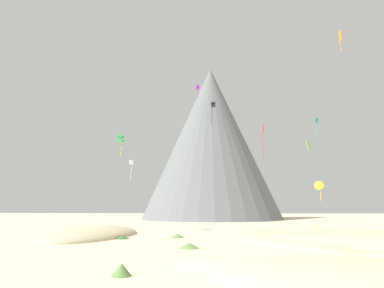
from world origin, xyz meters
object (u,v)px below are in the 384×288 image
object	(u,v)px
bush_far_right	(360,244)
kite_lime_low	(308,145)
kite_teal_mid	(317,123)
kite_green_mid	(120,139)
bush_far_left	(177,236)
kite_orange_high	(340,37)
bush_near_right	(121,270)
rock_massif	(209,144)
kite_black_mid	(213,105)
bush_mid_center	(122,237)
bush_near_left	(189,245)
kite_violet_high	(197,88)
kite_red_mid	(263,133)
kite_yellow_low	(319,185)
kite_white_low	(131,165)

from	to	relation	value
bush_far_right	kite_lime_low	bearing A→B (deg)	103.79
kite_teal_mid	kite_green_mid	xyz separation A→B (m)	(-38.78, -11.12, -5.15)
bush_far_left	kite_orange_high	distance (m)	37.58
bush_near_right	rock_massif	world-z (taller)	rock_massif
rock_massif	kite_black_mid	world-z (taller)	rock_massif
bush_mid_center	kite_teal_mid	distance (m)	46.55
bush_far_left	kite_orange_high	bearing A→B (deg)	-7.28
bush_far_left	kite_lime_low	xyz separation A→B (m)	(18.72, -2.51, 12.62)
bush_near_left	kite_teal_mid	size ratio (longest dim) A/B	0.56
bush_near_right	kite_violet_high	world-z (taller)	kite_violet_high
kite_black_mid	kite_teal_mid	bearing A→B (deg)	-149.07
bush_mid_center	kite_orange_high	bearing A→B (deg)	-1.62
bush_near_left	kite_red_mid	bearing A→B (deg)	37.17
kite_black_mid	bush_mid_center	bearing A→B (deg)	58.04
bush_mid_center	bush_far_left	distance (m)	7.76
bush_mid_center	kite_green_mid	size ratio (longest dim) A/B	0.52
kite_violet_high	kite_red_mid	world-z (taller)	kite_violet_high
bush_far_left	kite_green_mid	distance (m)	22.05
bush_near_left	rock_massif	size ratio (longest dim) A/B	0.04
bush_far_left	kite_black_mid	distance (m)	26.77
bush_far_right	kite_lime_low	xyz separation A→B (m)	(-2.19, 8.91, 12.40)
kite_green_mid	kite_orange_high	bearing A→B (deg)	76.51
kite_teal_mid	kite_green_mid	bearing A→B (deg)	18.79
bush_near_left	kite_green_mid	world-z (taller)	kite_green_mid
kite_black_mid	bush_near_left	bearing A→B (deg)	93.62
bush_far_left	kite_orange_high	xyz separation A→B (m)	(24.11, -3.08, 28.66)
bush_far_right	kite_red_mid	distance (m)	17.48
kite_yellow_low	bush_far_left	bearing A→B (deg)	-151.65
bush_mid_center	rock_massif	distance (m)	79.82
bush_near_right	bush_far_right	bearing A→B (deg)	36.03
bush_far_right	kite_black_mid	size ratio (longest dim) A/B	0.25
kite_yellow_low	kite_lime_low	xyz separation A→B (m)	(-2.26, -3.98, 5.38)
bush_far_left	kite_orange_high	size ratio (longest dim) A/B	0.73
bush_far_right	kite_lime_low	distance (m)	15.43
rock_massif	kite_red_mid	xyz separation A→B (m)	(8.25, -77.18, -12.97)
bush_far_left	kite_lime_low	size ratio (longest dim) A/B	1.65
bush_far_left	kite_lime_low	distance (m)	22.71
kite_white_low	kite_teal_mid	world-z (taller)	kite_teal_mid
kite_orange_high	kite_lime_low	xyz separation A→B (m)	(-5.39, 0.57, -16.05)
bush_near_left	bush_far_right	size ratio (longest dim) A/B	2.22
kite_teal_mid	kite_red_mid	bearing A→B (deg)	62.06
kite_white_low	kite_black_mid	xyz separation A→B (m)	(17.22, -6.65, 10.66)
bush_near_right	kite_white_low	distance (m)	48.77
kite_green_mid	bush_near_right	bearing A→B (deg)	22.21
kite_lime_low	kite_yellow_low	bearing A→B (deg)	-124.76
bush_near_left	kite_white_low	world-z (taller)	kite_white_low
kite_teal_mid	bush_near_left	bearing A→B (deg)	55.78
rock_massif	kite_yellow_low	xyz separation A→B (m)	(17.16, -70.63, -19.64)
bush_far_right	kite_black_mid	bearing A→B (deg)	123.48
rock_massif	kite_orange_high	xyz separation A→B (m)	(20.29, -75.18, 1.79)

